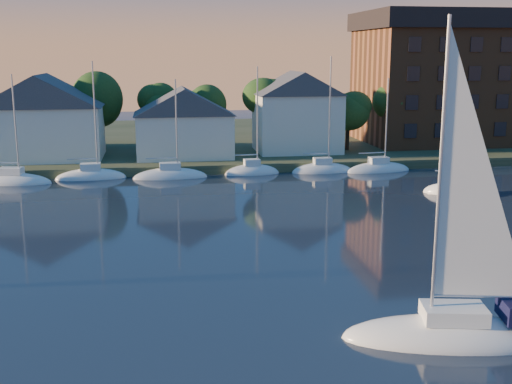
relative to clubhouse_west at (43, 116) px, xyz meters
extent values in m
cube|color=#2F3C23|center=(22.00, 17.00, -5.93)|extent=(160.00, 50.00, 2.00)
cube|color=brown|center=(22.00, -6.00, -5.93)|extent=(120.00, 3.00, 1.00)
cube|color=silver|center=(0.00, 0.00, -1.93)|extent=(13.00, 9.00, 6.00)
cube|color=silver|center=(16.00, -1.00, -2.43)|extent=(11.00, 8.00, 5.00)
cube|color=silver|center=(30.00, 1.00, -1.43)|extent=(10.00, 8.00, 7.00)
cube|color=brown|center=(56.00, 7.00, 2.57)|extent=(30.00, 16.00, 15.00)
cube|color=black|center=(56.00, 7.00, 11.27)|extent=(31.00, 17.00, 2.40)
cylinder|color=#382519|center=(-4.00, 5.00, -3.18)|extent=(0.50, 0.50, 3.50)
sphere|color=#1D3B15|center=(-4.00, 5.00, 1.27)|extent=(5.40, 5.40, 5.40)
cylinder|color=#382519|center=(4.00, 5.00, -3.18)|extent=(0.50, 0.50, 3.50)
sphere|color=#1D3B15|center=(4.00, 5.00, 1.27)|extent=(5.40, 5.40, 5.40)
cylinder|color=#382519|center=(12.00, 5.00, -3.18)|extent=(0.50, 0.50, 3.50)
sphere|color=#1D3B15|center=(12.00, 5.00, 1.27)|extent=(5.40, 5.40, 5.40)
cylinder|color=#382519|center=(20.00, 5.00, -3.18)|extent=(0.50, 0.50, 3.50)
sphere|color=#1D3B15|center=(20.00, 5.00, 1.27)|extent=(5.40, 5.40, 5.40)
cylinder|color=#382519|center=(28.00, 5.00, -3.18)|extent=(0.50, 0.50, 3.50)
sphere|color=#1D3B15|center=(28.00, 5.00, 1.27)|extent=(5.40, 5.40, 5.40)
cylinder|color=#382519|center=(36.00, 5.00, -3.18)|extent=(0.50, 0.50, 3.50)
sphere|color=#1D3B15|center=(36.00, 5.00, 1.27)|extent=(5.40, 5.40, 5.40)
cylinder|color=#382519|center=(44.00, 5.00, -3.18)|extent=(0.50, 0.50, 3.50)
sphere|color=#1D3B15|center=(44.00, 5.00, 1.27)|extent=(5.40, 5.40, 5.40)
cylinder|color=#382519|center=(52.00, 5.00, -3.18)|extent=(0.50, 0.50, 3.50)
sphere|color=#1D3B15|center=(52.00, 5.00, 1.27)|extent=(5.40, 5.40, 5.40)
cylinder|color=#382519|center=(60.00, 5.00, -3.18)|extent=(0.50, 0.50, 3.50)
sphere|color=#1D3B15|center=(60.00, 5.00, 1.27)|extent=(5.40, 5.40, 5.40)
ellipsoid|color=white|center=(-2.00, -9.00, -5.93)|extent=(7.50, 2.40, 2.20)
cube|color=white|center=(-2.00, -9.00, -4.63)|extent=(2.10, 1.32, 0.70)
cylinder|color=#A5A8AD|center=(-1.25, -9.00, 0.02)|extent=(0.16, 0.16, 10.00)
cylinder|color=#A5A8AD|center=(-2.83, -9.00, -3.78)|extent=(3.15, 0.12, 0.12)
ellipsoid|color=white|center=(6.00, -9.00, -5.93)|extent=(7.50, 2.40, 2.20)
cube|color=white|center=(6.00, -9.00, -4.63)|extent=(2.10, 1.32, 0.70)
cylinder|color=#A5A8AD|center=(6.75, -9.00, 0.02)|extent=(0.16, 0.16, 10.00)
cylinder|color=#A5A8AD|center=(5.17, -9.00, -3.78)|extent=(3.15, 0.12, 0.12)
ellipsoid|color=white|center=(14.00, -9.00, -5.93)|extent=(7.50, 2.40, 2.20)
cube|color=white|center=(14.00, -9.00, -4.63)|extent=(2.10, 1.32, 0.70)
cylinder|color=#A5A8AD|center=(14.75, -9.00, 0.02)|extent=(0.16, 0.16, 10.00)
cylinder|color=#A5A8AD|center=(13.17, -9.00, -3.78)|extent=(3.15, 0.12, 0.12)
ellipsoid|color=white|center=(22.00, -9.00, -5.93)|extent=(7.50, 2.40, 2.20)
cube|color=white|center=(22.00, -9.00, -4.63)|extent=(2.10, 1.32, 0.70)
cylinder|color=#A5A8AD|center=(22.75, -9.00, 0.02)|extent=(0.16, 0.16, 10.00)
cylinder|color=#A5A8AD|center=(21.17, -9.00, -3.78)|extent=(3.15, 0.12, 0.12)
ellipsoid|color=white|center=(30.00, -9.00, -5.93)|extent=(7.50, 2.40, 2.20)
cube|color=white|center=(30.00, -9.00, -4.63)|extent=(2.10, 1.32, 0.70)
cylinder|color=#A5A8AD|center=(30.75, -9.00, 0.02)|extent=(0.16, 0.16, 10.00)
cylinder|color=#A5A8AD|center=(29.17, -9.00, -3.78)|extent=(3.15, 0.12, 0.12)
ellipsoid|color=white|center=(38.00, -9.00, -5.93)|extent=(7.50, 2.40, 2.20)
cube|color=white|center=(38.00, -9.00, -4.63)|extent=(2.10, 1.32, 0.70)
cylinder|color=#A5A8AD|center=(38.75, -9.00, 0.02)|extent=(0.16, 0.16, 10.00)
cylinder|color=#A5A8AD|center=(37.17, -9.00, -3.78)|extent=(3.15, 0.12, 0.12)
ellipsoid|color=white|center=(25.85, -50.76, -5.93)|extent=(10.63, 5.24, 2.20)
cube|color=white|center=(25.85, -50.76, -4.63)|extent=(3.15, 2.34, 0.70)
cylinder|color=#A5A8AD|center=(24.85, -50.56, 1.81)|extent=(0.16, 0.16, 13.58)
cylinder|color=#A5A8AD|center=(26.95, -50.98, -3.78)|extent=(4.22, 0.97, 0.12)
ellipsoid|color=white|center=(40.01, -21.59, -5.93)|extent=(5.72, 4.85, 2.20)
cube|color=white|center=(40.01, -21.59, -4.63)|extent=(1.90, 1.78, 0.70)
cylinder|color=#A5A8AD|center=(40.47, -21.92, -1.28)|extent=(0.16, 0.16, 7.41)
cylinder|color=#A5A8AD|center=(39.51, -21.23, -3.78)|extent=(2.01, 1.48, 0.12)
camera|label=1|loc=(12.59, -76.48, 7.02)|focal=45.00mm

